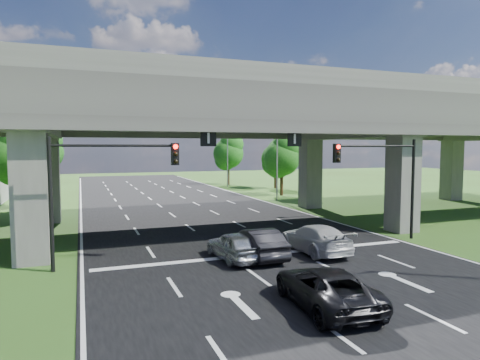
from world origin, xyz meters
TOP-DOWN VIEW (x-y plane):
  - ground at (0.00, 0.00)m, footprint 160.00×160.00m
  - road at (0.00, 10.00)m, footprint 18.00×120.00m
  - overpass at (0.00, 12.00)m, footprint 80.00×15.00m
  - signal_right at (7.82, 3.94)m, footprint 5.76×0.54m
  - signal_left at (-7.82, 3.94)m, footprint 5.76×0.54m
  - streetlight_far at (10.10, 24.00)m, footprint 3.38×0.25m
  - streetlight_beyond at (10.10, 40.00)m, footprint 3.38×0.25m
  - tree_left_near at (-13.95, 26.00)m, footprint 4.50×4.50m
  - tree_left_far at (-12.95, 42.00)m, footprint 4.80×4.80m
  - tree_right_near at (13.05, 28.00)m, footprint 4.20×4.20m
  - tree_right_mid at (16.05, 36.00)m, footprint 3.91×3.90m
  - tree_right_far at (12.05, 44.00)m, footprint 4.50×4.50m
  - car_silver at (-1.80, 3.00)m, footprint 1.96×4.18m
  - car_dark at (-0.54, 3.00)m, footprint 1.62×4.48m
  - car_white at (2.69, 3.00)m, footprint 2.15×5.03m
  - car_trailing at (-0.96, -3.95)m, footprint 2.65×5.07m

SIDE VIEW (x-z plane):
  - ground at x=0.00m, z-range 0.00..0.00m
  - road at x=0.00m, z-range 0.00..0.03m
  - car_trailing at x=-0.96m, z-range 0.03..1.39m
  - car_silver at x=-1.80m, z-range 0.03..1.41m
  - car_white at x=2.69m, z-range 0.03..1.47m
  - car_dark at x=-0.54m, z-range 0.03..1.50m
  - tree_right_mid at x=16.05m, z-range 0.79..7.55m
  - signal_right at x=7.82m, z-range 1.19..7.19m
  - signal_left at x=-7.82m, z-range 1.19..7.19m
  - tree_right_near at x=13.05m, z-range 0.86..8.14m
  - tree_left_near at x=-13.95m, z-range 0.92..8.72m
  - tree_right_far at x=12.05m, z-range 0.92..8.72m
  - tree_left_far at x=-12.95m, z-range 0.98..9.30m
  - streetlight_far at x=10.10m, z-range 0.85..10.85m
  - streetlight_beyond at x=10.10m, z-range 0.85..10.85m
  - overpass at x=0.00m, z-range 2.92..12.92m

